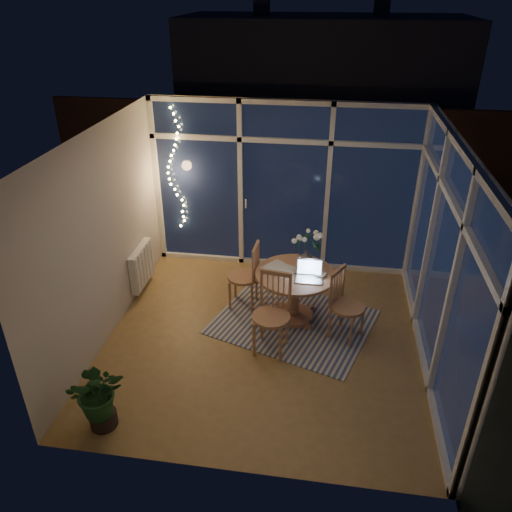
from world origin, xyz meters
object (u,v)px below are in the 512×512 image
(chair_right, at_px, (348,306))
(potted_plant, at_px, (99,397))
(flower_vase, at_px, (306,256))
(laptop, at_px, (309,271))
(chair_left, at_px, (243,275))
(chair_front, at_px, (271,315))
(dining_table, at_px, (294,296))

(chair_right, distance_m, potted_plant, 3.08)
(potted_plant, bearing_deg, chair_right, 36.96)
(flower_vase, bearing_deg, laptop, -80.48)
(chair_left, xyz_separation_m, chair_front, (0.50, -0.91, 0.03))
(laptop, bearing_deg, chair_right, -19.32)
(chair_left, bearing_deg, flower_vase, 98.95)
(laptop, bearing_deg, dining_table, 140.24)
(chair_right, relative_size, potted_plant, 1.26)
(chair_right, bearing_deg, flower_vase, 73.05)
(chair_right, distance_m, laptop, 0.64)
(chair_left, xyz_separation_m, potted_plant, (-1.05, -2.36, -0.11))
(chair_front, bearing_deg, flower_vase, 79.84)
(chair_front, bearing_deg, chair_right, 32.22)
(dining_table, xyz_separation_m, laptop, (0.18, -0.14, 0.48))
(potted_plant, bearing_deg, chair_front, 43.02)
(chair_left, height_order, potted_plant, chair_left)
(dining_table, bearing_deg, chair_right, -24.24)
(chair_left, height_order, chair_front, chair_front)
(dining_table, xyz_separation_m, chair_front, (-0.22, -0.72, 0.17))
(chair_front, relative_size, laptop, 3.06)
(dining_table, distance_m, flower_vase, 0.55)
(chair_left, distance_m, potted_plant, 2.58)
(flower_vase, bearing_deg, dining_table, -110.68)
(laptop, xyz_separation_m, potted_plant, (-1.95, -2.02, -0.45))
(flower_vase, height_order, potted_plant, flower_vase)
(laptop, distance_m, flower_vase, 0.43)
(laptop, xyz_separation_m, flower_vase, (-0.07, 0.43, -0.02))
(chair_left, bearing_deg, chair_front, 31.75)
(chair_front, relative_size, potted_plant, 1.37)
(laptop, bearing_deg, chair_front, -126.27)
(dining_table, distance_m, laptop, 0.53)
(chair_left, relative_size, flower_vase, 4.68)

